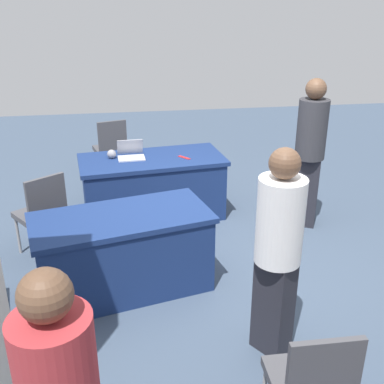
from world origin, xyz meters
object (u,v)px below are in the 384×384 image
(laptop_silver, at_px, (131,155))
(yarn_ball, at_px, (112,154))
(table_mid_right, at_px, (123,252))
(person_presenter, at_px, (278,246))
(chair_back_row, at_px, (312,382))
(chair_aisle, at_px, (43,211))
(person_organiser, at_px, (310,147))
(chair_near_front, at_px, (111,146))
(table_foreground, at_px, (153,187))
(scissors_red, at_px, (184,158))

(laptop_silver, height_order, yarn_ball, laptop_silver)
(table_mid_right, xyz_separation_m, laptop_silver, (-0.15, -1.62, 0.42))
(table_mid_right, distance_m, person_presenter, 1.61)
(chair_back_row, bearing_deg, chair_aisle, 126.31)
(person_presenter, distance_m, person_organiser, 2.31)
(chair_aisle, bearing_deg, chair_back_row, -90.32)
(chair_near_front, relative_size, laptop_silver, 2.85)
(table_foreground, relative_size, yarn_ball, 17.05)
(table_mid_right, bearing_deg, yarn_ball, -87.07)
(chair_back_row, bearing_deg, table_mid_right, 119.98)
(table_foreground, xyz_separation_m, yarn_ball, (0.48, -0.05, 0.44))
(scissors_red, bearing_deg, person_presenter, -31.40)
(table_mid_right, relative_size, chair_back_row, 1.85)
(chair_aisle, xyz_separation_m, scissors_red, (-1.60, -0.78, 0.24))
(table_mid_right, distance_m, chair_near_front, 2.89)
(table_foreground, height_order, chair_near_front, chair_near_front)
(table_foreground, xyz_separation_m, person_presenter, (-0.72, 2.61, 0.55))
(table_mid_right, height_order, person_presenter, person_presenter)
(table_mid_right, bearing_deg, table_foreground, -104.13)
(table_foreground, distance_m, scissors_red, 0.55)
(person_presenter, bearing_deg, person_organiser, -60.38)
(chair_near_front, distance_m, person_presenter, 4.12)
(person_presenter, height_order, person_organiser, person_organiser)
(chair_near_front, height_order, person_organiser, person_organiser)
(person_presenter, height_order, laptop_silver, person_presenter)
(chair_aisle, relative_size, scissors_red, 5.23)
(person_organiser, xyz_separation_m, yarn_ball, (2.27, -0.61, -0.17))
(person_organiser, bearing_deg, chair_aisle, 32.31)
(person_presenter, height_order, scissors_red, person_presenter)
(scissors_red, bearing_deg, chair_aisle, -102.65)
(table_mid_right, xyz_separation_m, chair_near_front, (0.12, -2.89, 0.15))
(person_presenter, xyz_separation_m, scissors_red, (0.33, -2.54, -0.16))
(person_organiser, relative_size, laptop_silver, 5.34)
(chair_back_row, xyz_separation_m, person_presenter, (-0.06, -0.89, 0.39))
(chair_aisle, bearing_deg, table_foreground, -0.30)
(chair_near_front, distance_m, chair_aisle, 2.27)
(table_foreground, relative_size, chair_aisle, 1.95)
(chair_aisle, bearing_deg, laptop_silver, 7.56)
(table_foreground, distance_m, laptop_silver, 0.49)
(chair_near_front, relative_size, chair_aisle, 1.00)
(chair_near_front, bearing_deg, table_mid_right, -102.70)
(person_organiser, bearing_deg, person_presenter, 89.23)
(chair_back_row, relative_size, scissors_red, 5.23)
(table_mid_right, relative_size, person_organiser, 0.98)
(person_organiser, xyz_separation_m, scissors_red, (1.39, -0.49, -0.22))
(chair_back_row, height_order, yarn_ball, chair_back_row)
(table_mid_right, bearing_deg, scissors_red, -117.63)
(table_mid_right, relative_size, person_presenter, 1.04)
(table_mid_right, relative_size, scissors_red, 9.67)
(chair_back_row, bearing_deg, person_presenter, 87.08)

